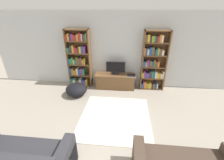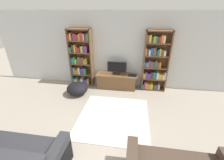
{
  "view_description": "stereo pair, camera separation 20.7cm",
  "coord_description": "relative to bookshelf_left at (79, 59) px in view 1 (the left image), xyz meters",
  "views": [
    {
      "loc": [
        0.43,
        -0.91,
        2.63
      ],
      "look_at": [
        0.02,
        3.1,
        0.7
      ],
      "focal_mm": 24.0,
      "sensor_mm": 36.0,
      "label": 1
    },
    {
      "loc": [
        0.63,
        -0.89,
        2.63
      ],
      "look_at": [
        0.02,
        3.1,
        0.7
      ],
      "focal_mm": 24.0,
      "sensor_mm": 36.0,
      "label": 2
    }
  ],
  "objects": [
    {
      "name": "bookshelf_right",
      "position": [
        2.59,
        0.0,
        -0.03
      ],
      "size": [
        0.82,
        0.3,
        2.04
      ],
      "color": "brown",
      "rests_on": "ground_plane"
    },
    {
      "name": "tv_stand",
      "position": [
        1.32,
        -0.11,
        -0.75
      ],
      "size": [
        1.45,
        0.47,
        0.52
      ],
      "color": "brown",
      "rests_on": "ground_plane"
    },
    {
      "name": "wall_back",
      "position": [
        1.27,
        0.18,
        0.29
      ],
      "size": [
        8.8,
        0.06,
        2.6
      ],
      "color": "silver",
      "rests_on": "ground_plane"
    },
    {
      "name": "beanbag_ottoman",
      "position": [
        0.08,
        -0.76,
        -0.81
      ],
      "size": [
        0.69,
        0.69,
        0.41
      ],
      "primitive_type": "ellipsoid",
      "color": "black",
      "rests_on": "ground_plane"
    },
    {
      "name": "television",
      "position": [
        1.32,
        -0.07,
        -0.25
      ],
      "size": [
        0.68,
        0.16,
        0.46
      ],
      "color": "#2D2D33",
      "rests_on": "tv_stand"
    },
    {
      "name": "area_rug",
      "position": [
        1.46,
        -1.78,
        -1.0
      ],
      "size": [
        1.83,
        1.91,
        0.02
      ],
      "color": "beige",
      "rests_on": "ground_plane"
    },
    {
      "name": "bookshelf_left",
      "position": [
        0.0,
        0.0,
        0.0
      ],
      "size": [
        0.82,
        0.3,
        2.04
      ],
      "color": "brown",
      "rests_on": "ground_plane"
    },
    {
      "name": "laptop",
      "position": [
        1.88,
        -0.19,
        -0.48
      ],
      "size": [
        0.3,
        0.25,
        0.03
      ],
      "color": "#B7B7BC",
      "rests_on": "tv_stand"
    }
  ]
}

